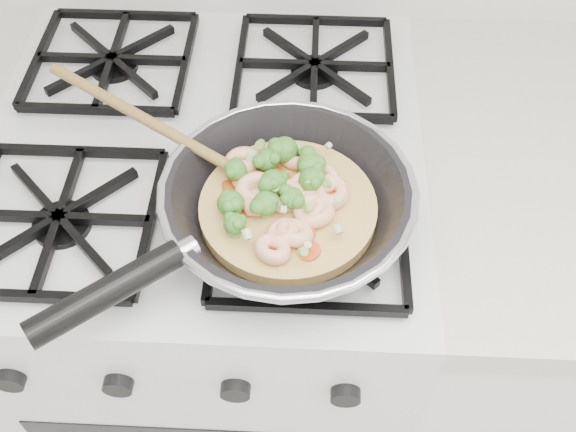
{
  "coord_description": "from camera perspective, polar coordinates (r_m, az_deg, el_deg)",
  "views": [
    {
      "loc": [
        0.15,
        1.07,
        1.54
      ],
      "look_at": [
        0.12,
        1.56,
        0.93
      ],
      "focal_mm": 41.19,
      "sensor_mm": 36.0,
      "label": 1
    }
  ],
  "objects": [
    {
      "name": "stove",
      "position": [
        1.26,
        -5.43,
        -8.0
      ],
      "size": [
        0.6,
        0.6,
        0.92
      ],
      "color": "silver",
      "rests_on": "ground"
    },
    {
      "name": "skillet",
      "position": [
        0.76,
        -0.46,
        1.25
      ],
      "size": [
        0.45,
        0.38,
        0.09
      ],
      "rotation": [
        0.0,
        0.0,
        -0.04
      ],
      "color": "black",
      "rests_on": "stove"
    }
  ]
}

